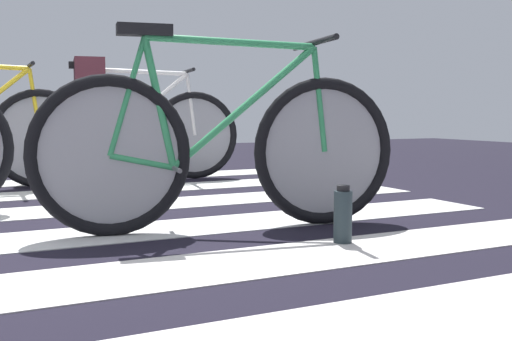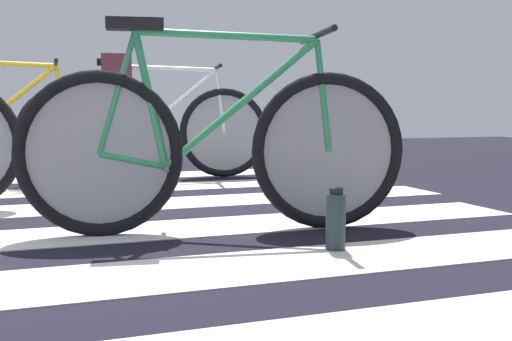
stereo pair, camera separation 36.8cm
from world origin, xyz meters
name	(u,v)px [view 1 (the left image)]	position (x,y,z in m)	size (l,w,h in m)	color
bicycle_1_of_4	(222,148)	(1.02, -0.32, 0.41)	(1.72, 0.54, 0.93)	black
bicycle_4_of_4	(132,133)	(1.19, 1.89, 0.41)	(1.72, 0.53, 0.93)	black
cyclist_4_of_4	(90,103)	(0.88, 1.94, 0.64)	(0.37, 0.44, 0.96)	brown
water_bottle	(343,216)	(1.36, -0.82, 0.14)	(0.08, 0.08, 0.25)	#222F33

